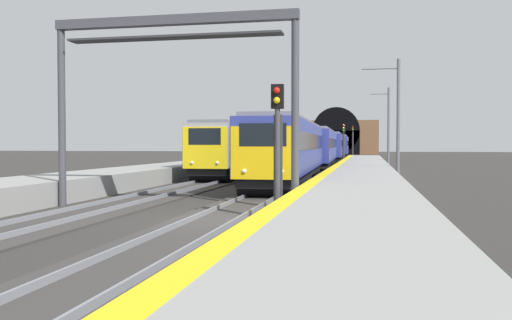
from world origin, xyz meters
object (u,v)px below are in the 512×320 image
at_px(overhead_signal_gantry, 173,62).
at_px(catenary_mast_far, 398,118).
at_px(train_adjacent_platform, 280,146).
at_px(catenary_mast_near, 388,128).
at_px(train_main_approaching, 326,146).
at_px(railway_signal_mid, 344,140).
at_px(railway_signal_far, 353,138).
at_px(railway_signal_near, 277,140).

xyz_separation_m(overhead_signal_gantry, catenary_mast_far, (17.15, -8.94, -1.39)).
height_order(train_adjacent_platform, catenary_mast_near, catenary_mast_near).
relative_size(train_main_approaching, catenary_mast_near, 10.02).
bearing_deg(train_adjacent_platform, railway_signal_mid, 120.19).
bearing_deg(train_adjacent_platform, railway_signal_far, 170.68).
bearing_deg(overhead_signal_gantry, railway_signal_mid, -5.45).
distance_m(train_main_approaching, catenary_mast_near, 10.59).
height_order(railway_signal_far, catenary_mast_far, catenary_mast_far).
xyz_separation_m(train_adjacent_platform, railway_signal_far, (44.71, -6.83, 1.32)).
xyz_separation_m(railway_signal_near, railway_signal_far, (88.64, 0.00, 1.01)).
xyz_separation_m(train_main_approaching, overhead_signal_gantry, (-41.84, 2.50, 3.30)).
distance_m(catenary_mast_near, catenary_mast_far, 16.49).
height_order(train_adjacent_platform, overhead_signal_gantry, overhead_signal_gantry).
bearing_deg(train_main_approaching, train_adjacent_platform, -85.56).
relative_size(railway_signal_mid, catenary_mast_near, 0.62).
bearing_deg(railway_signal_far, railway_signal_mid, 0.00).
xyz_separation_m(train_main_approaching, catenary_mast_far, (-24.69, -6.44, 1.91)).
bearing_deg(overhead_signal_gantry, train_main_approaching, -3.42).
bearing_deg(train_adjacent_platform, overhead_signal_gantry, 2.83).
distance_m(railway_signal_far, overhead_signal_gantry, 86.17).
bearing_deg(railway_signal_near, train_adjacent_platform, -171.16).
bearing_deg(catenary_mast_far, overhead_signal_gantry, 152.46).
bearing_deg(catenary_mast_near, train_main_approaching, 38.24).
bearing_deg(railway_signal_far, catenary_mast_far, 3.83).
relative_size(train_main_approaching, railway_signal_near, 18.21).
bearing_deg(train_main_approaching, railway_signal_near, 0.97).
bearing_deg(railway_signal_far, overhead_signal_gantry, -2.88).
xyz_separation_m(train_main_approaching, catenary_mast_near, (-8.20, -6.46, 1.80)).
bearing_deg(train_main_approaching, overhead_signal_gantry, -4.81).
xyz_separation_m(train_adjacent_platform, catenary_mast_near, (-7.69, -11.46, 1.73)).
distance_m(train_main_approaching, train_adjacent_platform, 5.02).
distance_m(overhead_signal_gantry, catenary_mast_near, 34.85).
relative_size(catenary_mast_near, catenary_mast_far, 0.98).
bearing_deg(catenary_mast_far, train_adjacent_platform, 25.32).
bearing_deg(catenary_mast_near, railway_signal_mid, 21.48).
relative_size(train_adjacent_platform, railway_signal_near, 13.91).
xyz_separation_m(train_main_approaching, railway_signal_near, (-44.44, -1.83, 0.38)).
height_order(overhead_signal_gantry, catenary_mast_near, catenary_mast_near).
relative_size(railway_signal_near, catenary_mast_near, 0.55).
bearing_deg(train_adjacent_platform, catenary_mast_far, 24.69).
relative_size(overhead_signal_gantry, catenary_mast_far, 1.19).
distance_m(railway_signal_near, overhead_signal_gantry, 5.84).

